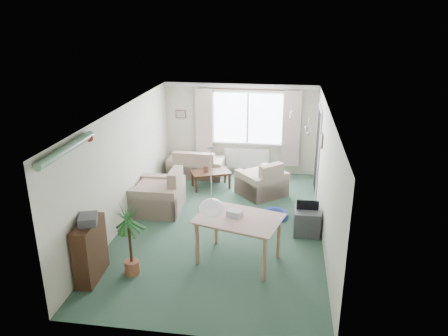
# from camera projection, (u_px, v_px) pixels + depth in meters

# --- Properties ---
(ground) EXTENTS (6.50, 6.50, 0.00)m
(ground) POSITION_uv_depth(u_px,v_px,m) (222.00, 225.00, 8.98)
(ground) COLOR #2C4938
(window) EXTENTS (1.80, 0.03, 1.30)m
(window) POSITION_uv_depth(u_px,v_px,m) (248.00, 118.00, 11.44)
(window) COLOR white
(curtain_rod) EXTENTS (2.60, 0.03, 0.03)m
(curtain_rod) POSITION_uv_depth(u_px,v_px,m) (248.00, 89.00, 11.11)
(curtain_rod) COLOR black
(curtain_left) EXTENTS (0.45, 0.08, 2.00)m
(curtain_left) POSITION_uv_depth(u_px,v_px,m) (204.00, 126.00, 11.59)
(curtain_left) COLOR beige
(curtain_right) EXTENTS (0.45, 0.08, 2.00)m
(curtain_right) POSITION_uv_depth(u_px,v_px,m) (291.00, 129.00, 11.27)
(curtain_right) COLOR beige
(radiator) EXTENTS (1.20, 0.10, 0.55)m
(radiator) POSITION_uv_depth(u_px,v_px,m) (247.00, 158.00, 11.78)
(radiator) COLOR white
(doorway) EXTENTS (0.03, 0.95, 2.00)m
(doorway) POSITION_uv_depth(u_px,v_px,m) (318.00, 151.00, 10.41)
(doorway) COLOR black
(pendant_lamp) EXTENTS (0.36, 0.36, 0.36)m
(pendant_lamp) POSITION_uv_depth(u_px,v_px,m) (212.00, 208.00, 6.31)
(pendant_lamp) COLOR white
(tinsel_garland) EXTENTS (1.60, 1.60, 0.12)m
(tinsel_garland) POSITION_uv_depth(u_px,v_px,m) (67.00, 149.00, 6.32)
(tinsel_garland) COLOR #196626
(bauble_cluster_a) EXTENTS (0.20, 0.20, 0.20)m
(bauble_cluster_a) POSITION_uv_depth(u_px,v_px,m) (291.00, 112.00, 8.88)
(bauble_cluster_a) COLOR silver
(bauble_cluster_b) EXTENTS (0.20, 0.20, 0.20)m
(bauble_cluster_b) POSITION_uv_depth(u_px,v_px,m) (308.00, 127.00, 7.72)
(bauble_cluster_b) COLOR silver
(wall_picture_back) EXTENTS (0.28, 0.03, 0.22)m
(wall_picture_back) POSITION_uv_depth(u_px,v_px,m) (181.00, 114.00, 11.67)
(wall_picture_back) COLOR brown
(wall_picture_right) EXTENTS (0.03, 0.24, 0.30)m
(wall_picture_right) POSITION_uv_depth(u_px,v_px,m) (322.00, 141.00, 9.30)
(wall_picture_right) COLOR brown
(sofa) EXTENTS (1.49, 0.83, 0.73)m
(sofa) POSITION_uv_depth(u_px,v_px,m) (196.00, 163.00, 11.56)
(sofa) COLOR beige
(sofa) RESTS_ON ground
(armchair_corner) EXTENTS (1.32, 1.32, 0.86)m
(armchair_corner) POSITION_uv_depth(u_px,v_px,m) (262.00, 177.00, 10.36)
(armchair_corner) COLOR beige
(armchair_corner) RESTS_ON ground
(armchair_left) EXTENTS (1.03, 1.08, 0.96)m
(armchair_left) POSITION_uv_depth(u_px,v_px,m) (158.00, 190.00, 9.51)
(armchair_left) COLOR #C2BC92
(armchair_left) RESTS_ON ground
(coffee_table) EXTENTS (1.07, 0.86, 0.42)m
(coffee_table) POSITION_uv_depth(u_px,v_px,m) (211.00, 179.00, 10.83)
(coffee_table) COLOR black
(coffee_table) RESTS_ON ground
(photo_frame) EXTENTS (0.12, 0.03, 0.16)m
(photo_frame) POSITION_uv_depth(u_px,v_px,m) (206.00, 169.00, 10.69)
(photo_frame) COLOR brown
(photo_frame) RESTS_ON coffee_table
(bookshelf) EXTENTS (0.31, 0.83, 1.00)m
(bookshelf) POSITION_uv_depth(u_px,v_px,m) (90.00, 251.00, 7.08)
(bookshelf) COLOR black
(bookshelf) RESTS_ON ground
(hifi_box) EXTENTS (0.38, 0.42, 0.14)m
(hifi_box) POSITION_uv_depth(u_px,v_px,m) (88.00, 220.00, 6.86)
(hifi_box) COLOR #3F3E44
(hifi_box) RESTS_ON bookshelf
(houseplant) EXTENTS (0.55, 0.55, 1.25)m
(houseplant) POSITION_uv_depth(u_px,v_px,m) (130.00, 240.00, 7.14)
(houseplant) COLOR #226121
(houseplant) RESTS_ON ground
(dining_table) EXTENTS (1.50, 1.20, 0.82)m
(dining_table) POSITION_uv_depth(u_px,v_px,m) (238.00, 240.00, 7.58)
(dining_table) COLOR tan
(dining_table) RESTS_ON ground
(gift_box) EXTENTS (0.30, 0.26, 0.12)m
(gift_box) POSITION_uv_depth(u_px,v_px,m) (235.00, 214.00, 7.49)
(gift_box) COLOR silver
(gift_box) RESTS_ON dining_table
(tv_cube) EXTENTS (0.51, 0.56, 0.51)m
(tv_cube) POSITION_uv_depth(u_px,v_px,m) (306.00, 221.00, 8.60)
(tv_cube) COLOR #3F3E43
(tv_cube) RESTS_ON ground
(pet_bed) EXTENTS (0.65, 0.65, 0.11)m
(pet_bed) POSITION_uv_depth(u_px,v_px,m) (275.00, 215.00, 9.32)
(pet_bed) COLOR navy
(pet_bed) RESTS_ON ground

